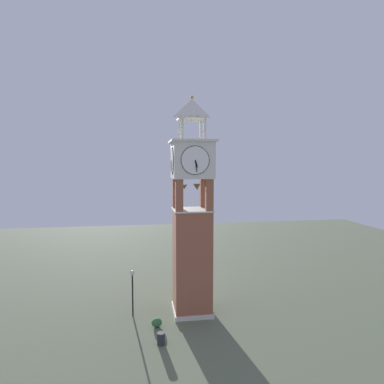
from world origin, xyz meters
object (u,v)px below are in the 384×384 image
lamp_post (132,284)px  trash_bin (161,339)px  park_bench (181,288)px  clock_tower (192,224)px

lamp_post → trash_bin: bearing=113.4°
park_bench → lamp_post: lamp_post is taller
park_bench → lamp_post: 6.23m
trash_bin → park_bench: bearing=-105.3°
park_bench → lamp_post: (4.29, 4.01, 2.07)m
trash_bin → clock_tower: bearing=-121.7°
clock_tower → trash_bin: size_ratio=21.49×
clock_tower → lamp_post: size_ratio=4.70×
lamp_post → trash_bin: (-1.96, 4.51, -2.16)m
clock_tower → trash_bin: clock_tower is taller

